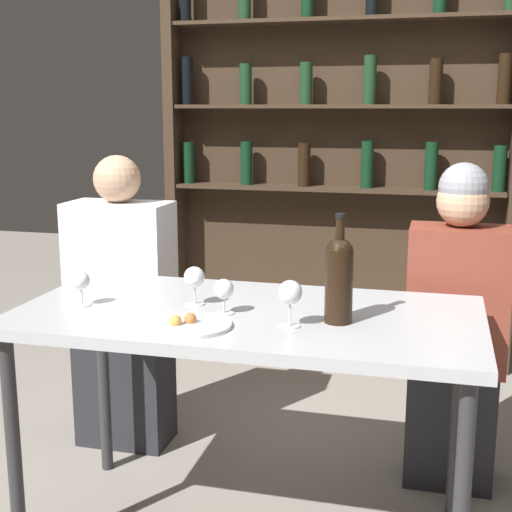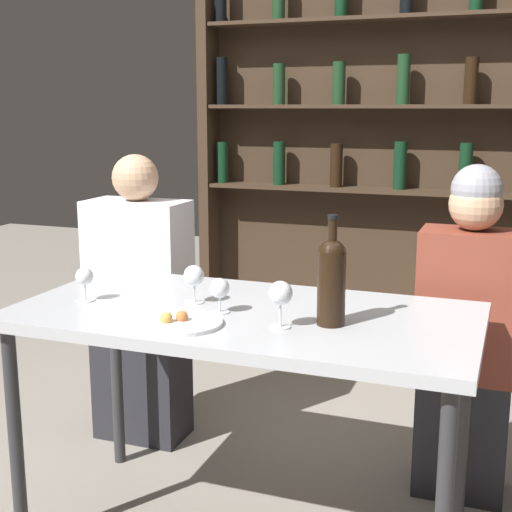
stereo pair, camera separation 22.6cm
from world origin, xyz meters
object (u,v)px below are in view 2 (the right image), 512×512
wine_bottle (332,278)px  wine_glass_3 (280,295)px  seated_person_left (140,309)px  wine_glass_0 (194,277)px  wine_glass_1 (84,278)px  seated_person_right (467,341)px  food_plate_0 (181,322)px  wine_glass_2 (219,290)px

wine_bottle → wine_glass_3: bearing=-148.4°
seated_person_left → wine_glass_0: bearing=-46.1°
wine_bottle → wine_glass_1: (-0.81, -0.03, -0.06)m
wine_glass_3 → wine_glass_0: bearing=156.1°
wine_glass_3 → seated_person_right: (0.47, 0.67, -0.29)m
wine_glass_1 → seated_person_left: bearing=104.3°
wine_glass_1 → seated_person_left: 0.70m
wine_glass_0 → wine_glass_3: 0.37m
wine_glass_0 → wine_glass_1: bearing=-164.0°
wine_glass_3 → food_plate_0: wine_glass_3 is taller
wine_bottle → wine_glass_0: wine_bottle is taller
wine_glass_1 → wine_bottle: bearing=1.8°
wine_glass_1 → wine_glass_2: 0.46m
wine_bottle → wine_glass_1: size_ratio=2.89×
wine_glass_1 → wine_glass_3: 0.68m
seated_person_left → seated_person_right: (1.31, -0.00, 0.02)m
wine_glass_2 → wine_glass_3: wine_glass_3 is taller
wine_bottle → seated_person_right: seated_person_right is taller
wine_glass_3 → seated_person_right: size_ratio=0.11×
wine_glass_3 → food_plate_0: (-0.28, -0.08, -0.09)m
wine_glass_0 → seated_person_right: (0.81, 0.52, -0.28)m
wine_glass_2 → food_plate_0: 0.18m
wine_bottle → wine_glass_2: wine_bottle is taller
wine_glass_2 → seated_person_left: (-0.62, 0.59, -0.28)m
wine_glass_1 → food_plate_0: (0.41, -0.13, -0.07)m
wine_bottle → wine_glass_2: size_ratio=2.95×
wine_glass_1 → seated_person_right: bearing=28.1°
wine_glass_0 → wine_glass_3: bearing=-23.9°
wine_glass_2 → food_plate_0: (-0.05, -0.15, -0.06)m
wine_bottle → food_plate_0: size_ratio=1.36×
wine_bottle → wine_glass_0: (-0.47, 0.07, -0.05)m
seated_person_left → seated_person_right: bearing=-0.0°
wine_bottle → seated_person_left: seated_person_left is taller
seated_person_right → wine_glass_0: bearing=-147.4°
wine_glass_1 → wine_glass_3: size_ratio=0.81×
wine_glass_3 → seated_person_right: 0.87m
wine_glass_0 → wine_glass_1: (-0.34, -0.10, -0.01)m
food_plate_0 → wine_glass_2: bearing=70.3°
wine_glass_0 → seated_person_left: (-0.50, 0.52, -0.30)m
wine_glass_0 → wine_bottle: bearing=-8.8°
wine_glass_2 → seated_person_left: seated_person_left is taller
wine_glass_0 → wine_glass_1: size_ratio=1.12×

